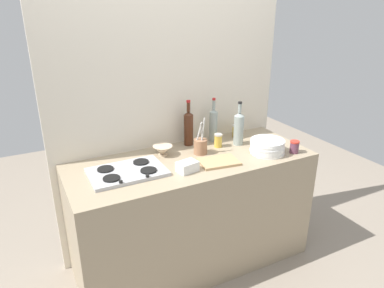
# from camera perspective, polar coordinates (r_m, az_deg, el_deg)

# --- Properties ---
(ground_plane) EXTENTS (6.00, 6.00, 0.00)m
(ground_plane) POSITION_cam_1_polar(r_m,az_deg,el_deg) (3.09, 0.00, -17.84)
(ground_plane) COLOR gray
(ground_plane) RESTS_ON ground
(counter_block) EXTENTS (1.80, 0.70, 0.90)m
(counter_block) POSITION_cam_1_polar(r_m,az_deg,el_deg) (2.82, 0.00, -10.80)
(counter_block) COLOR tan
(counter_block) RESTS_ON ground
(backsplash_panel) EXTENTS (1.90, 0.06, 2.11)m
(backsplash_panel) POSITION_cam_1_polar(r_m,az_deg,el_deg) (2.87, -3.47, 3.20)
(backsplash_panel) COLOR beige
(backsplash_panel) RESTS_ON ground
(stovetop_hob) EXTENTS (0.50, 0.33, 0.04)m
(stovetop_hob) POSITION_cam_1_polar(r_m,az_deg,el_deg) (2.43, -10.30, -4.38)
(stovetop_hob) COLOR #B2B2B7
(stovetop_hob) RESTS_ON counter_block
(plate_stack) EXTENTS (0.26, 0.26, 0.11)m
(plate_stack) POSITION_cam_1_polar(r_m,az_deg,el_deg) (2.75, 11.90, -0.41)
(plate_stack) COLOR white
(plate_stack) RESTS_ON counter_block
(wine_bottle_leftmost) EXTENTS (0.07, 0.07, 0.37)m
(wine_bottle_leftmost) POSITION_cam_1_polar(r_m,az_deg,el_deg) (2.82, -0.56, 2.67)
(wine_bottle_leftmost) COLOR #472314
(wine_bottle_leftmost) RESTS_ON counter_block
(wine_bottle_mid_left) EXTENTS (0.08, 0.08, 0.35)m
(wine_bottle_mid_left) POSITION_cam_1_polar(r_m,az_deg,el_deg) (2.85, 7.45, 2.57)
(wine_bottle_mid_left) COLOR gray
(wine_bottle_mid_left) RESTS_ON counter_block
(wine_bottle_mid_right) EXTENTS (0.06, 0.06, 0.36)m
(wine_bottle_mid_right) POSITION_cam_1_polar(r_m,az_deg,el_deg) (2.91, 3.42, 3.14)
(wine_bottle_mid_right) COLOR gray
(wine_bottle_mid_right) RESTS_ON counter_block
(mixing_bowl) EXTENTS (0.15, 0.15, 0.08)m
(mixing_bowl) POSITION_cam_1_polar(r_m,az_deg,el_deg) (2.67, -4.69, -0.98)
(mixing_bowl) COLOR beige
(mixing_bowl) RESTS_ON counter_block
(butter_dish) EXTENTS (0.15, 0.12, 0.07)m
(butter_dish) POSITION_cam_1_polar(r_m,az_deg,el_deg) (2.42, -0.75, -3.61)
(butter_dish) COLOR white
(butter_dish) RESTS_ON counter_block
(utensil_crock) EXTENTS (0.10, 0.10, 0.28)m
(utensil_crock) POSITION_cam_1_polar(r_m,az_deg,el_deg) (2.68, 1.36, -0.29)
(utensil_crock) COLOR #996B4C
(utensil_crock) RESTS_ON counter_block
(condiment_jar_front) EXTENTS (0.07, 0.07, 0.10)m
(condiment_jar_front) POSITION_cam_1_polar(r_m,az_deg,el_deg) (2.81, 16.00, -0.44)
(condiment_jar_front) COLOR #66384C
(condiment_jar_front) RESTS_ON counter_block
(condiment_jar_rear) EXTENTS (0.07, 0.07, 0.10)m
(condiment_jar_rear) POSITION_cam_1_polar(r_m,az_deg,el_deg) (3.04, 7.13, 2.08)
(condiment_jar_rear) COLOR gold
(condiment_jar_rear) RESTS_ON counter_block
(condiment_jar_spare) EXTENTS (0.06, 0.06, 0.11)m
(condiment_jar_spare) POSITION_cam_1_polar(r_m,az_deg,el_deg) (2.82, 4.19, 0.58)
(condiment_jar_spare) COLOR gold
(condiment_jar_spare) RESTS_ON counter_block
(cutting_board) EXTENTS (0.30, 0.23, 0.02)m
(cutting_board) POSITION_cam_1_polar(r_m,az_deg,el_deg) (2.56, 4.28, -2.82)
(cutting_board) COLOR tan
(cutting_board) RESTS_ON counter_block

